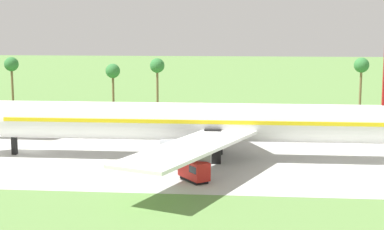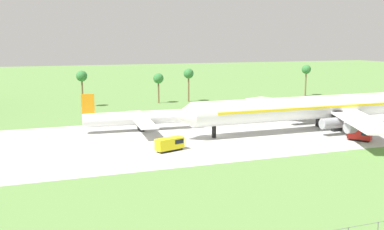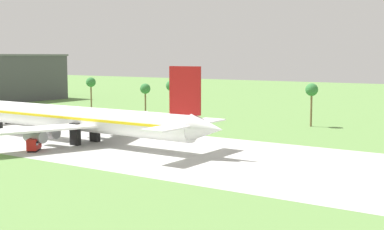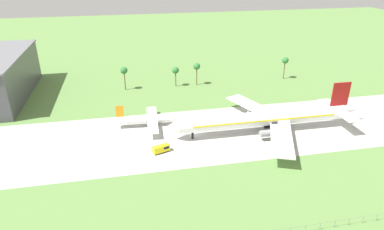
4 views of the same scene
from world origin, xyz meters
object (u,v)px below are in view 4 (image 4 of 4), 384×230
at_px(jet_airliner, 267,118).
at_px(regional_aircraft, 152,119).
at_px(fuel_truck, 162,149).
at_px(baggage_tug, 281,145).

xyz_separation_m(jet_airliner, regional_aircraft, (-43.04, 13.44, -2.41)).
bearing_deg(regional_aircraft, fuel_truck, -86.49).
bearing_deg(regional_aircraft, jet_airliner, -17.34).
bearing_deg(baggage_tug, jet_airliner, 89.67).
bearing_deg(regional_aircraft, baggage_tug, -31.87).
bearing_deg(jet_airliner, regional_aircraft, 162.66).
height_order(regional_aircraft, baggage_tug, regional_aircraft).
height_order(baggage_tug, fuel_truck, baggage_tug).
xyz_separation_m(baggage_tug, fuel_truck, (-41.67, 5.66, -0.02)).
xyz_separation_m(regional_aircraft, baggage_tug, (42.97, -26.71, -1.67)).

